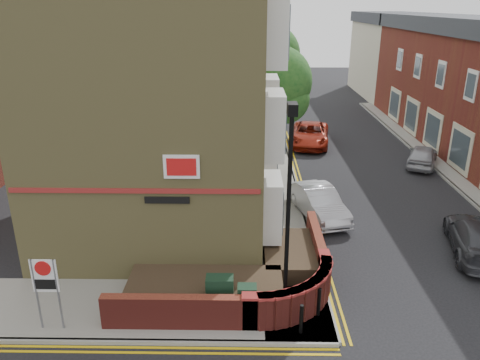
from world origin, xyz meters
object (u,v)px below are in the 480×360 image
(silver_car_near, at_px, (319,202))
(zone_sign, at_px, (45,281))
(utility_cabinet_large, at_px, (220,295))
(lamppost, at_px, (288,215))

(silver_car_near, bearing_deg, zone_sign, -152.70)
(zone_sign, xyz_separation_m, silver_car_near, (8.60, 7.82, -0.98))
(utility_cabinet_large, bearing_deg, silver_car_near, 60.94)
(utility_cabinet_large, height_order, silver_car_near, silver_car_near)
(lamppost, relative_size, silver_car_near, 1.57)
(utility_cabinet_large, bearing_deg, lamppost, -3.01)
(zone_sign, bearing_deg, utility_cabinet_large, 9.69)
(lamppost, relative_size, zone_sign, 2.86)
(utility_cabinet_large, relative_size, zone_sign, 0.55)
(lamppost, bearing_deg, zone_sign, -173.93)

